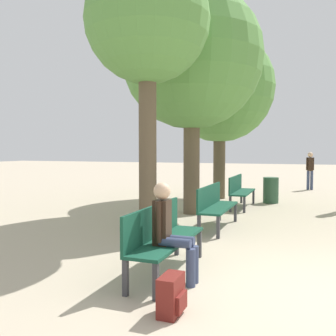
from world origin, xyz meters
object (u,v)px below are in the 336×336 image
tree_row_2 (220,88)px  pedestrian_far (310,168)px  person_seated (171,229)px  bench_row_1 (215,203)px  trash_bin (271,190)px  bench_row_2 (239,189)px  backpack (172,295)px  tree_row_1 (192,59)px  bench_row_0 (161,234)px  tree_row_0 (147,24)px

tree_row_2 → pedestrian_far: size_ratio=3.58×
tree_row_2 → person_seated: bearing=-81.5°
bench_row_1 → trash_bin: (0.76, 4.29, -0.13)m
bench_row_1 → pedestrian_far: pedestrian_far is taller
tree_row_2 → bench_row_2: bearing=-60.4°
bench_row_2 → pedestrian_far: (1.92, 5.72, 0.36)m
person_seated → trash_bin: bearing=86.0°
bench_row_2 → backpack: bearing=-85.6°
person_seated → pedestrian_far: size_ratio=0.81×
bench_row_2 → tree_row_1: (-0.99, -1.49, 3.44)m
bench_row_0 → backpack: (0.56, -1.15, -0.34)m
tree_row_2 → backpack: bearing=-80.2°
person_seated → backpack: person_seated is taller
bench_row_1 → bench_row_2: 3.06m
backpack → trash_bin: (0.20, 8.50, 0.20)m
pedestrian_far → tree_row_2: bearing=-126.2°
tree_row_1 → person_seated: (1.22, -4.91, -3.30)m
bench_row_1 → bench_row_2: (0.00, 3.06, 0.00)m
bench_row_2 → pedestrian_far: pedestrian_far is taller
bench_row_1 → bench_row_0: bearing=-90.0°
bench_row_0 → tree_row_0: size_ratio=0.36×
tree_row_1 → trash_bin: (1.75, 2.72, -3.57)m
tree_row_1 → backpack: (1.55, -5.78, -3.77)m
tree_row_1 → tree_row_0: bearing=-90.0°
bench_row_1 → pedestrian_far: (1.92, 8.78, 0.36)m
bench_row_1 → person_seated: (0.23, -3.34, 0.14)m
tree_row_0 → tree_row_2: 6.06m
trash_bin → backpack: bearing=-91.4°
tree_row_0 → trash_bin: tree_row_0 is taller
bench_row_2 → tree_row_0: (-0.99, -4.31, 3.44)m
pedestrian_far → tree_row_1: bearing=-112.0°
bench_row_2 → bench_row_0: bearing=-90.0°
bench_row_1 → trash_bin: size_ratio=2.33×
bench_row_1 → bench_row_2: bearing=90.0°
bench_row_1 → tree_row_2: (-0.99, 4.80, 3.18)m
trash_bin → tree_row_1: bearing=-122.8°
tree_row_0 → pedestrian_far: size_ratio=3.35×
bench_row_1 → tree_row_1: bearing=122.2°
pedestrian_far → bench_row_1: bearing=-102.3°
bench_row_0 → tree_row_2: size_ratio=0.33×
tree_row_1 → tree_row_2: size_ratio=1.04×
bench_row_0 → pedestrian_far: bearing=80.8°
bench_row_0 → tree_row_1: 5.85m
tree_row_2 → person_seated: size_ratio=4.44×
backpack → trash_bin: trash_bin is taller
tree_row_0 → person_seated: tree_row_0 is taller
pedestrian_far → trash_bin: bearing=-104.5°
backpack → pedestrian_far: bearing=84.0°
tree_row_2 → trash_bin: size_ratio=6.96×
tree_row_2 → tree_row_1: bearing=-90.0°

